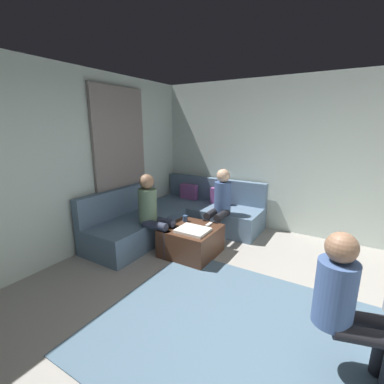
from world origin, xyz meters
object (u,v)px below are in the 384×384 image
(ottoman, at_px, (191,241))
(person_on_couch_side, at_px, (153,211))
(sectional_couch, at_px, (178,216))
(game_remote, at_px, (209,224))
(person_on_couch_back, at_px, (220,202))
(person_on_armchair, at_px, (348,303))
(coffee_mug, at_px, (185,218))

(ottoman, height_order, person_on_couch_side, person_on_couch_side)
(sectional_couch, relative_size, game_remote, 17.00)
(person_on_couch_back, height_order, person_on_armchair, person_on_couch_back)
(person_on_couch_back, bearing_deg, sectional_couch, 3.89)
(sectional_couch, bearing_deg, person_on_armchair, -33.50)
(person_on_couch_back, bearing_deg, game_remote, 95.28)
(person_on_couch_side, xyz_separation_m, person_on_armchair, (2.55, -0.91, -0.01))
(person_on_couch_back, bearing_deg, coffee_mug, 55.54)
(sectional_couch, bearing_deg, ottoman, -43.63)
(game_remote, bearing_deg, person_on_couch_back, 95.28)
(sectional_couch, bearing_deg, coffee_mug, -45.53)
(game_remote, distance_m, person_on_armchair, 2.31)
(game_remote, bearing_deg, person_on_couch_side, -147.49)
(ottoman, bearing_deg, person_on_couch_back, 79.00)
(person_on_armchair, bearing_deg, ottoman, -135.12)
(game_remote, height_order, person_on_couch_side, person_on_couch_side)
(person_on_couch_side, relative_size, person_on_armchair, 1.02)
(ottoman, distance_m, coffee_mug, 0.38)
(coffee_mug, height_order, person_on_couch_side, person_on_couch_side)
(person_on_couch_side, bearing_deg, game_remote, 122.51)
(sectional_couch, xyz_separation_m, person_on_couch_side, (0.15, -0.87, 0.38))
(ottoman, xyz_separation_m, coffee_mug, (-0.22, 0.18, 0.26))
(person_on_couch_back, bearing_deg, person_on_armchair, 135.74)
(person_on_couch_back, distance_m, person_on_couch_side, 1.14)
(game_remote, relative_size, person_on_armchair, 0.13)
(sectional_couch, xyz_separation_m, game_remote, (0.85, -0.42, 0.15))
(ottoman, height_order, person_on_armchair, person_on_armchair)
(sectional_couch, relative_size, person_on_couch_back, 2.12)
(ottoman, bearing_deg, person_on_couch_side, -156.36)
(sectional_couch, bearing_deg, person_on_couch_back, 3.89)
(coffee_mug, bearing_deg, person_on_couch_side, -126.79)
(person_on_armchair, bearing_deg, person_on_couch_back, -149.93)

